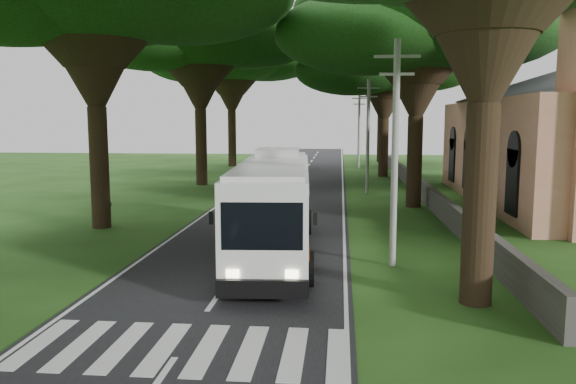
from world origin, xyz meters
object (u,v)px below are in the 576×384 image
pole_near (395,150)px  pole_mid (368,134)px  distant_car_a (270,169)px  pole_far (359,129)px  coach_bus (274,205)px  distant_car_b (281,161)px  pedestrian (107,207)px

pole_near → pole_mid: (0.00, 20.00, 0.00)m
pole_near → distant_car_a: (-8.40, 31.71, -3.51)m
pole_near → pole_far: 40.00m
coach_bus → distant_car_b: size_ratio=3.53×
pole_near → pole_mid: same height
pole_far → pole_mid: bearing=-90.0°
pole_far → coach_bus: size_ratio=0.64×
coach_bus → distant_car_a: size_ratio=3.36×
distant_car_b → distant_car_a: bearing=-107.6°
pole_far → pedestrian: bearing=-111.6°
pole_mid → pole_far: (0.00, 20.00, 0.00)m
pole_mid → pedestrian: pole_mid is taller
pole_mid → pole_near: bearing=-90.0°
distant_car_a → pole_far: bearing=-124.5°
pole_near → pedestrian: bearing=154.5°
distant_car_b → pedestrian: size_ratio=1.92×
pole_mid → distant_car_b: 23.71m
coach_bus → pedestrian: 10.32m
pole_mid → distant_car_a: 14.84m
pole_near → coach_bus: pole_near is taller
pole_near → distant_car_a: bearing=104.8°
distant_car_a → pedestrian: pedestrian is taller
coach_bus → distant_car_b: 40.79m
pole_near → coach_bus: bearing=164.0°
distant_car_a → pole_mid: bearing=136.6°
distant_car_a → pedestrian: 25.83m
pole_mid → distant_car_a: pole_mid is taller
pole_far → coach_bus: pole_far is taller
pole_mid → pole_far: bearing=90.0°
coach_bus → pedestrian: (-8.92, 5.08, -1.05)m
coach_bus → distant_car_a: 30.72m
distant_car_b → pedestrian: bearing=-116.0°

